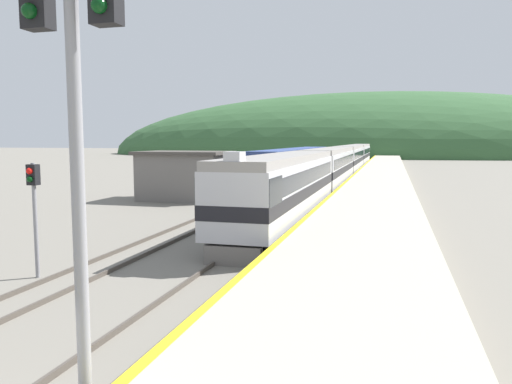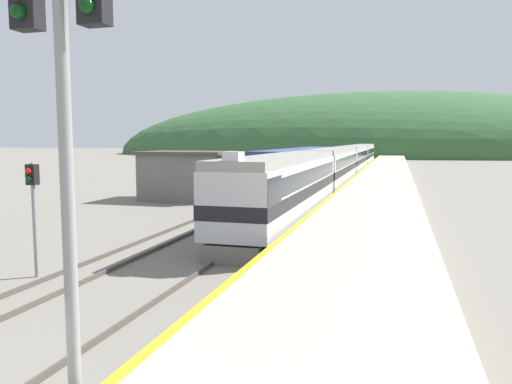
% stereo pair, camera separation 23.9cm
% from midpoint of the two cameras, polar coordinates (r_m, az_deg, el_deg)
% --- Properties ---
extents(track_main, '(1.52, 180.00, 0.16)m').
position_cam_midpoint_polar(track_main, '(74.91, 11.37, 2.28)').
color(track_main, '#4C443D').
rests_on(track_main, ground).
extents(track_siding, '(1.52, 180.00, 0.16)m').
position_cam_midpoint_polar(track_siding, '(75.42, 7.82, 2.37)').
color(track_siding, '#4C443D').
rests_on(track_siding, ground).
extents(platform, '(5.76, 140.00, 1.05)m').
position_cam_midpoint_polar(platform, '(54.71, 14.46, 1.34)').
color(platform, '#B2A893').
rests_on(platform, ground).
extents(distant_hills, '(177.31, 79.79, 39.19)m').
position_cam_midpoint_polar(distant_hills, '(163.42, 13.85, 4.14)').
color(distant_hills, '#335B33').
rests_on(distant_hills, ground).
extents(station_shed, '(7.08, 5.10, 3.87)m').
position_cam_midpoint_polar(station_shed, '(40.23, -7.69, 1.92)').
color(station_shed, slate).
rests_on(station_shed, ground).
extents(express_train_lead_car, '(2.92, 19.35, 4.33)m').
position_cam_midpoint_polar(express_train_lead_car, '(27.64, 3.57, 0.58)').
color(express_train_lead_car, black).
rests_on(express_train_lead_car, ground).
extents(carriage_second, '(2.91, 20.48, 3.97)m').
position_cam_midpoint_polar(carriage_second, '(48.34, 8.91, 2.82)').
color(carriage_second, black).
rests_on(carriage_second, ground).
extents(carriage_third, '(2.91, 20.48, 3.97)m').
position_cam_midpoint_polar(carriage_third, '(69.57, 11.06, 3.73)').
color(carriage_third, black).
rests_on(carriage_third, ground).
extents(carriage_fourth, '(2.91, 20.48, 3.97)m').
position_cam_midpoint_polar(carriage_fourth, '(90.85, 12.21, 4.21)').
color(carriage_fourth, black).
rests_on(carriage_fourth, ground).
extents(siding_train, '(2.90, 30.82, 3.81)m').
position_cam_midpoint_polar(siding_train, '(55.91, 4.99, 3.09)').
color(siding_train, black).
rests_on(siding_train, ground).
extents(signal_mast_main, '(2.20, 0.42, 8.35)m').
position_cam_midpoint_polar(signal_mast_main, '(7.67, -20.39, 10.96)').
color(signal_mast_main, gray).
rests_on(signal_mast_main, ground).
extents(signal_post_siding, '(0.36, 0.42, 3.99)m').
position_cam_midpoint_polar(signal_post_siding, '(18.71, -23.81, -0.39)').
color(signal_post_siding, gray).
rests_on(signal_post_siding, ground).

